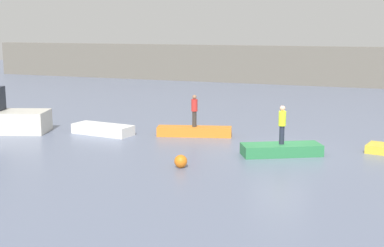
{
  "coord_description": "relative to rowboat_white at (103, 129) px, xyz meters",
  "views": [
    {
      "loc": [
        4.79,
        -23.01,
        5.54
      ],
      "look_at": [
        -4.92,
        1.68,
        0.71
      ],
      "focal_mm": 49.37,
      "sensor_mm": 36.0,
      "label": 1
    }
  ],
  "objects": [
    {
      "name": "ground_plane",
      "position": [
        9.56,
        -0.63,
        -0.26
      ],
      "size": [
        120.0,
        120.0,
        0.0
      ],
      "primitive_type": "plane",
      "color": "slate"
    },
    {
      "name": "embankment_wall",
      "position": [
        9.56,
        28.27,
        1.62
      ],
      "size": [
        80.0,
        1.2,
        3.77
      ],
      "primitive_type": "cube",
      "color": "#666056",
      "rests_on": "ground_plane"
    },
    {
      "name": "rowboat_white",
      "position": [
        0.0,
        0.0,
        0.0
      ],
      "size": [
        3.39,
        1.57,
        0.52
      ],
      "primitive_type": "cube",
      "rotation": [
        0.0,
        0.0,
        -0.11
      ],
      "color": "white",
      "rests_on": "ground_plane"
    },
    {
      "name": "rowboat_orange",
      "position": [
        4.64,
        1.37,
        -0.02
      ],
      "size": [
        3.94,
        1.95,
        0.48
      ],
      "primitive_type": "cube",
      "rotation": [
        0.0,
        0.0,
        0.28
      ],
      "color": "orange",
      "rests_on": "ground_plane"
    },
    {
      "name": "rowboat_green",
      "position": [
        9.72,
        -1.13,
        -0.01
      ],
      "size": [
        3.63,
        2.74,
        0.5
      ],
      "primitive_type": "cube",
      "rotation": [
        0.0,
        0.0,
        0.5
      ],
      "color": "#2D7F47",
      "rests_on": "ground_plane"
    },
    {
      "name": "person_red_shirt",
      "position": [
        4.64,
        1.37,
        1.14
      ],
      "size": [
        0.32,
        0.32,
        1.66
      ],
      "color": "#38332D",
      "rests_on": "rowboat_orange"
    },
    {
      "name": "person_hiviz_shirt",
      "position": [
        9.72,
        -1.13,
        1.19
      ],
      "size": [
        0.32,
        0.32,
        1.71
      ],
      "color": "#232838",
      "rests_on": "rowboat_green"
    },
    {
      "name": "mooring_buoy",
      "position": [
        6.42,
        -4.71,
        0.0
      ],
      "size": [
        0.53,
        0.53,
        0.53
      ],
      "primitive_type": "sphere",
      "color": "orange",
      "rests_on": "ground_plane"
    }
  ]
}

